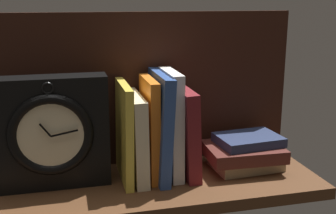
{
  "coord_description": "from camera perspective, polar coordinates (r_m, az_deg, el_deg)",
  "views": [
    {
      "loc": [
        -17.16,
        -81.78,
        37.77
      ],
      "look_at": [
        4.04,
        3.08,
        15.17
      ],
      "focal_mm": 45.52,
      "sensor_mm": 36.0,
      "label": 1
    }
  ],
  "objects": [
    {
      "name": "framed_clock",
      "position": [
        0.88,
        -15.36,
        -3.36
      ],
      "size": [
        22.81,
        7.49,
        22.81
      ],
      "color": "black",
      "rests_on": "ground_plane"
    },
    {
      "name": "book_maroon_dawkins",
      "position": [
        0.93,
        2.19,
        -3.24
      ],
      "size": [
        3.66,
        15.51,
        19.17
      ],
      "primitive_type": "cube",
      "rotation": [
        0.0,
        -0.04,
        0.0
      ],
      "color": "maroon",
      "rests_on": "ground_plane"
    },
    {
      "name": "book_cream_twain",
      "position": [
        0.91,
        -4.31,
        -3.99
      ],
      "size": [
        2.96,
        15.45,
        18.22
      ],
      "primitive_type": "cube",
      "rotation": [
        0.0,
        -0.01,
        0.0
      ],
      "color": "beige",
      "rests_on": "ground_plane"
    },
    {
      "name": "book_yellow_seinlanguage",
      "position": [
        0.9,
        -5.88,
        -3.35
      ],
      "size": [
        2.03,
        15.58,
        20.69
      ],
      "primitive_type": "cube",
      "rotation": [
        0.0,
        0.02,
        0.0
      ],
      "color": "gold",
      "rests_on": "ground_plane"
    },
    {
      "name": "book_orange_pandolfini",
      "position": [
        0.91,
        -2.69,
        -2.88
      ],
      "size": [
        2.04,
        12.88,
        21.49
      ],
      "primitive_type": "cube",
      "rotation": [
        0.0,
        0.0,
        0.0
      ],
      "color": "orange",
      "rests_on": "ground_plane"
    },
    {
      "name": "book_stack_side",
      "position": [
        0.98,
        10.28,
        -5.98
      ],
      "size": [
        17.29,
        13.0,
        7.59
      ],
      "color": "#9E8966",
      "rests_on": "ground_plane"
    },
    {
      "name": "book_white_catcher",
      "position": [
        0.92,
        0.43,
        -2.24
      ],
      "size": [
        2.57,
        12.99,
        22.87
      ],
      "primitive_type": "cube",
      "rotation": [
        0.0,
        -0.01,
        0.0
      ],
      "color": "silver",
      "rests_on": "ground_plane"
    },
    {
      "name": "book_blue_modern",
      "position": [
        0.91,
        -1.2,
        -2.48
      ],
      "size": [
        3.42,
        16.53,
        22.57
      ],
      "primitive_type": "cube",
      "rotation": [
        0.0,
        0.05,
        0.0
      ],
      "color": "#2D4C8E",
      "rests_on": "ground_plane"
    },
    {
      "name": "ground_plane",
      "position": [
        0.92,
        -2.0,
        -10.56
      ],
      "size": [
        71.2,
        25.08,
        2.5
      ],
      "primitive_type": "cube",
      "color": "#4C2D19"
    },
    {
      "name": "back_panel",
      "position": [
        0.97,
        -3.57,
        2.37
      ],
      "size": [
        71.2,
        1.2,
        34.73
      ],
      "primitive_type": "cube",
      "color": "black",
      "rests_on": "ground_plane"
    }
  ]
}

